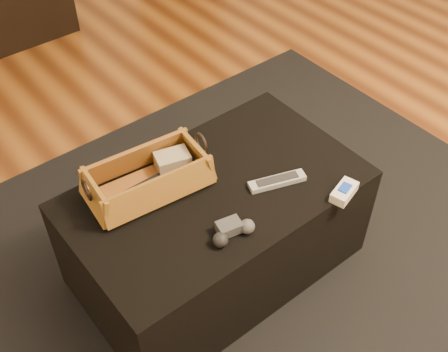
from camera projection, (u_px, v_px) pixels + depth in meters
floor at (319, 299)px, 2.08m from camera, size 5.00×5.50×0.01m
baseboard at (12, 6)px, 3.56m from camera, size 5.00×0.04×0.12m
area_rug at (225, 273)px, 2.15m from camera, size 2.60×2.00×0.01m
ottoman at (216, 229)px, 2.03m from camera, size 1.00×0.60×0.42m
tv_remote at (145, 188)px, 1.84m from camera, size 0.22×0.05×0.02m
cloth_bundle at (173, 161)px, 1.91m from camera, size 0.13×0.11×0.06m
wicker_basket at (148, 178)px, 1.84m from camera, size 0.43×0.26×0.15m
game_controller at (232, 231)px, 1.72m from camera, size 0.15×0.09×0.05m
silver_remote at (277, 181)px, 1.89m from camera, size 0.20×0.11×0.02m
cream_gadget at (344, 192)px, 1.84m from camera, size 0.12×0.08×0.04m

